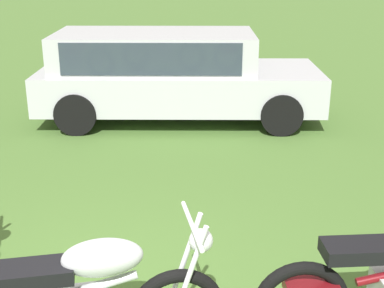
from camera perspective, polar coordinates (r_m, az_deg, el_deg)
The scene contains 1 object.
car_silver at distance 8.70m, azimuth -2.65°, elevation 8.03°, with size 4.60×2.05×1.43m.
Camera 1 is at (0.90, -3.01, 2.63)m, focal length 49.57 mm.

